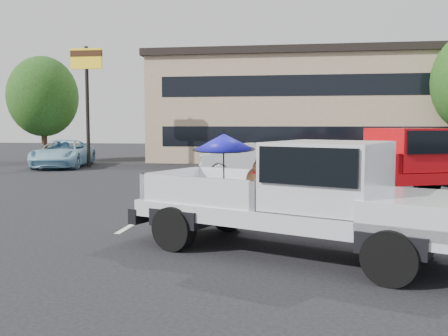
{
  "coord_description": "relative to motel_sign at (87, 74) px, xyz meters",
  "views": [
    {
      "loc": [
        0.56,
        -9.73,
        2.15
      ],
      "look_at": [
        -0.92,
        -0.14,
        1.3
      ],
      "focal_mm": 40.0,
      "sensor_mm": 36.0,
      "label": 1
    }
  ],
  "objects": [
    {
      "name": "motel_building",
      "position": [
        12.0,
        6.99,
        -1.45
      ],
      "size": [
        20.4,
        8.4,
        6.3
      ],
      "color": "tan",
      "rests_on": "ground"
    },
    {
      "name": "silver_pickup",
      "position": [
        10.79,
        -15.57,
        -3.6
      ],
      "size": [
        6.01,
        4.0,
        2.06
      ],
      "rotation": [
        0.0,
        0.0,
        -0.4
      ],
      "color": "black",
      "rests_on": "ground"
    },
    {
      "name": "ground",
      "position": [
        10.0,
        -14.0,
        -4.65
      ],
      "size": [
        90.0,
        90.0,
        0.0
      ],
      "primitive_type": "plane",
      "color": "black",
      "rests_on": "ground"
    },
    {
      "name": "silver_sedan",
      "position": [
        9.0,
        -4.95,
        -3.93
      ],
      "size": [
        4.6,
        2.62,
        1.43
      ],
      "primitive_type": "imported",
      "rotation": [
        0.0,
        0.0,
        1.3
      ],
      "color": "#A6A9AD",
      "rests_on": "ground"
    },
    {
      "name": "tree_left",
      "position": [
        -4.0,
        3.0,
        -0.92
      ],
      "size": [
        3.96,
        3.96,
        6.02
      ],
      "color": "#332114",
      "rests_on": "ground"
    },
    {
      "name": "tree_back",
      "position": [
        16.0,
        10.0,
        -0.24
      ],
      "size": [
        4.68,
        4.68,
        7.11
      ],
      "color": "#332114",
      "rests_on": "ground"
    },
    {
      "name": "red_pickup",
      "position": [
        13.42,
        -9.34,
        -3.53
      ],
      "size": [
        6.56,
        4.4,
        2.05
      ],
      "rotation": [
        0.0,
        0.0,
        0.4
      ],
      "color": "black",
      "rests_on": "ground"
    },
    {
      "name": "blue_suv",
      "position": [
        -1.29,
        -0.16,
        -3.96
      ],
      "size": [
        3.13,
        5.28,
        1.37
      ],
      "primitive_type": "imported",
      "rotation": [
        0.0,
        0.0,
        0.18
      ],
      "color": "#95C5DE",
      "rests_on": "ground"
    },
    {
      "name": "stripe_left",
      "position": [
        7.0,
        -12.0,
        -4.65
      ],
      "size": [
        0.12,
        5.0,
        0.01
      ],
      "primitive_type": "cube",
      "color": "silver",
      "rests_on": "ground"
    },
    {
      "name": "stripe_right",
      "position": [
        13.0,
        -12.0,
        -4.65
      ],
      "size": [
        0.12,
        5.0,
        0.01
      ],
      "primitive_type": "cube",
      "color": "silver",
      "rests_on": "ground"
    },
    {
      "name": "motel_sign",
      "position": [
        0.0,
        0.0,
        0.0
      ],
      "size": [
        1.6,
        0.22,
        6.0
      ],
      "color": "black",
      "rests_on": "ground"
    }
  ]
}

